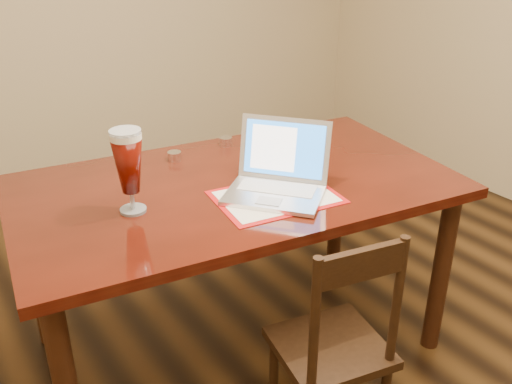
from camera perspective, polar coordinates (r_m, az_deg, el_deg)
dining_table at (r=2.34m, az=-2.19°, el=-1.05°), size 1.88×1.24×1.14m
dining_chair at (r=2.11m, az=7.89°, el=-15.04°), size 0.45×0.43×0.89m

